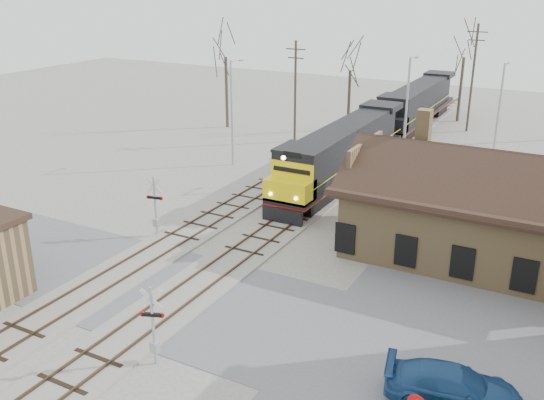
% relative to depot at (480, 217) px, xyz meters
% --- Properties ---
extents(ground, '(140.00, 140.00, 0.00)m').
position_rel_depot_xyz_m(ground, '(-11.99, -12.00, -2.41)').
color(ground, '#AAA59A').
rests_on(ground, ground).
extents(road, '(60.00, 9.00, 0.03)m').
position_rel_depot_xyz_m(road, '(-11.99, -12.00, -2.39)').
color(road, '#5C5C61').
rests_on(road, ground).
extents(track_main, '(3.40, 90.00, 0.24)m').
position_rel_depot_xyz_m(track_main, '(-11.99, 3.00, -2.34)').
color(track_main, '#AAA59A').
rests_on(track_main, ground).
extents(track_siding, '(3.40, 90.00, 0.24)m').
position_rel_depot_xyz_m(track_siding, '(-16.49, 3.00, -2.34)').
color(track_siding, '#AAA59A').
rests_on(track_siding, ground).
extents(depot, '(15.20, 9.31, 7.90)m').
position_rel_depot_xyz_m(depot, '(0.00, 0.00, 0.00)').
color(depot, '#97794E').
rests_on(depot, ground).
extents(locomotive_lead, '(3.08, 20.65, 4.59)m').
position_rel_depot_xyz_m(locomotive_lead, '(-11.99, 8.54, 0.00)').
color(locomotive_lead, black).
rests_on(locomotive_lead, ground).
extents(locomotive_trailing, '(3.08, 20.65, 4.34)m').
position_rel_depot_xyz_m(locomotive_trailing, '(-11.99, 29.47, 0.00)').
color(locomotive_trailing, black).
rests_on(locomotive_trailing, ground).
extents(crossbuck_near, '(0.99, 0.45, 3.60)m').
position_rel_depot_xyz_m(crossbuck_near, '(-9.70, -17.03, -0.69)').
color(crossbuck_near, '#A5A8AD').
rests_on(crossbuck_near, ground).
extents(crossbuck_far, '(1.10, 0.32, 3.88)m').
position_rel_depot_xyz_m(crossbuck_far, '(-18.03, -6.44, -0.57)').
color(crossbuck_far, '#A5A8AD').
rests_on(crossbuck_far, ground).
extents(parked_car, '(5.42, 3.09, 1.48)m').
position_rel_depot_xyz_m(parked_car, '(1.76, -13.66, -1.67)').
color(parked_car, navy).
rests_on(parked_car, ground).
extents(streetlight_a, '(0.25, 2.04, 8.83)m').
position_rel_depot_xyz_m(streetlight_a, '(-21.84, 8.78, 2.54)').
color(streetlight_a, '#A5A8AD').
rests_on(streetlight_a, ground).
extents(streetlight_b, '(0.25, 2.04, 9.64)m').
position_rel_depot_xyz_m(streetlight_b, '(-7.78, 11.13, 2.95)').
color(streetlight_b, '#A5A8AD').
rests_on(streetlight_b, ground).
extents(streetlight_c, '(0.25, 2.04, 8.45)m').
position_rel_depot_xyz_m(streetlight_c, '(-2.43, 20.46, 2.35)').
color(streetlight_c, '#A5A8AD').
rests_on(streetlight_c, ground).
extents(utility_pole_a, '(2.00, 0.24, 9.62)m').
position_rel_depot_xyz_m(utility_pole_a, '(-20.61, 18.06, 2.63)').
color(utility_pole_a, '#382D23').
rests_on(utility_pole_a, ground).
extents(utility_pole_b, '(2.00, 0.24, 10.82)m').
position_rel_depot_xyz_m(utility_pole_b, '(-6.69, 30.32, 3.24)').
color(utility_pole_b, '#382D23').
rests_on(utility_pole_b, ground).
extents(tree_a, '(4.91, 4.91, 12.03)m').
position_rel_depot_xyz_m(tree_a, '(-29.66, 20.13, 6.17)').
color(tree_a, '#382D23').
rests_on(tree_a, ground).
extents(tree_b, '(4.12, 4.12, 10.09)m').
position_rel_depot_xyz_m(tree_b, '(-17.85, 25.07, 4.77)').
color(tree_b, '#382D23').
rests_on(tree_b, ground).
extents(tree_c, '(4.65, 4.65, 11.40)m').
position_rel_depot_xyz_m(tree_c, '(-8.58, 34.56, 5.71)').
color(tree_c, '#382D23').
rests_on(tree_c, ground).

